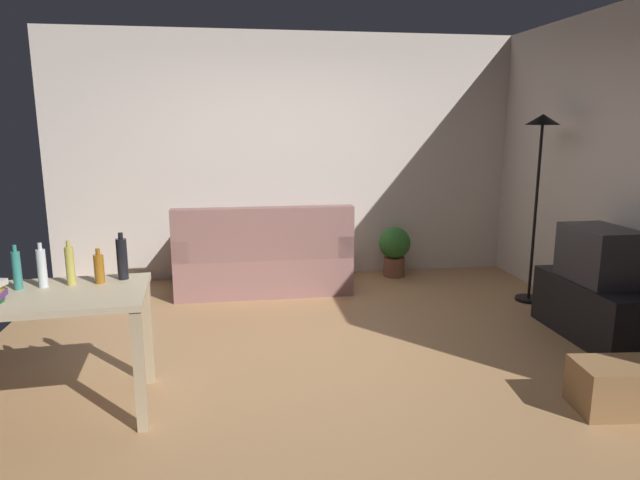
# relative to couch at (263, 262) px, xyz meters

# --- Properties ---
(ground_plane) EXTENTS (5.20, 4.40, 0.02)m
(ground_plane) POSITION_rel_couch_xyz_m (0.33, -1.59, -0.32)
(ground_plane) COLOR tan
(wall_rear) EXTENTS (5.20, 0.10, 2.70)m
(wall_rear) POSITION_rel_couch_xyz_m (0.33, 0.61, 1.04)
(wall_rear) COLOR silver
(wall_rear) RESTS_ON ground_plane
(wall_right) EXTENTS (0.10, 4.40, 2.70)m
(wall_right) POSITION_rel_couch_xyz_m (2.93, -1.59, 1.04)
(wall_right) COLOR beige
(wall_right) RESTS_ON ground_plane
(couch) EXTENTS (1.78, 0.84, 0.92)m
(couch) POSITION_rel_couch_xyz_m (0.00, 0.00, 0.00)
(couch) COLOR #996B66
(couch) RESTS_ON ground_plane
(tv_stand) EXTENTS (0.44, 1.10, 0.48)m
(tv_stand) POSITION_rel_couch_xyz_m (2.58, -1.75, -0.07)
(tv_stand) COLOR black
(tv_stand) RESTS_ON ground_plane
(tv) EXTENTS (0.41, 0.60, 0.44)m
(tv) POSITION_rel_couch_xyz_m (2.59, -1.75, 0.39)
(tv) COLOR #2D2D33
(tv) RESTS_ON tv_stand
(torchiere_lamp) EXTENTS (0.32, 0.32, 1.81)m
(torchiere_lamp) POSITION_rel_couch_xyz_m (2.58, -0.76, 1.11)
(torchiere_lamp) COLOR black
(torchiere_lamp) RESTS_ON ground_plane
(desk) EXTENTS (1.24, 0.78, 0.76)m
(desk) POSITION_rel_couch_xyz_m (-1.41, -2.38, 0.34)
(desk) COLOR #C6B28E
(desk) RESTS_ON ground_plane
(potted_plant) EXTENTS (0.36, 0.36, 0.57)m
(potted_plant) POSITION_rel_couch_xyz_m (1.51, 0.31, 0.02)
(potted_plant) COLOR brown
(potted_plant) RESTS_ON ground_plane
(storage_box) EXTENTS (0.51, 0.39, 0.30)m
(storage_box) POSITION_rel_couch_xyz_m (1.99, -2.85, -0.16)
(storage_box) COLOR olive
(storage_box) RESTS_ON ground_plane
(bottle_tall) EXTENTS (0.05, 0.05, 0.27)m
(bottle_tall) POSITION_rel_couch_xyz_m (-1.56, -2.27, 0.57)
(bottle_tall) COLOR teal
(bottle_tall) RESTS_ON desk
(bottle_clear) EXTENTS (0.05, 0.05, 0.27)m
(bottle_clear) POSITION_rel_couch_xyz_m (-1.43, -2.25, 0.57)
(bottle_clear) COLOR silver
(bottle_clear) RESTS_ON desk
(bottle_squat) EXTENTS (0.05, 0.05, 0.28)m
(bottle_squat) POSITION_rel_couch_xyz_m (-1.27, -2.22, 0.58)
(bottle_squat) COLOR #BCB24C
(bottle_squat) RESTS_ON desk
(bottle_amber) EXTENTS (0.06, 0.06, 0.22)m
(bottle_amber) POSITION_rel_couch_xyz_m (-1.11, -2.20, 0.55)
(bottle_amber) COLOR #9E6019
(bottle_amber) RESTS_ON desk
(bottle_dark) EXTENTS (0.07, 0.07, 0.30)m
(bottle_dark) POSITION_rel_couch_xyz_m (-0.99, -2.13, 0.59)
(bottle_dark) COLOR black
(bottle_dark) RESTS_ON desk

